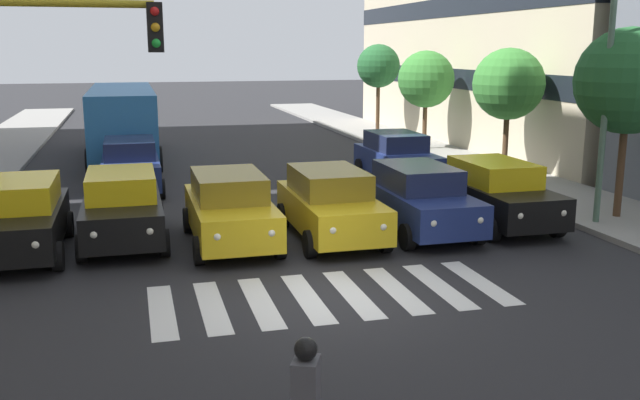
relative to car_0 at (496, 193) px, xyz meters
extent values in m
plane|color=#262628|center=(5.75, 4.19, -0.89)|extent=(180.00, 180.00, 0.00)
cube|color=black|center=(-10.77, -15.61, 2.37)|extent=(10.83, 23.44, 0.90)
cube|color=black|center=(-10.77, -15.61, 5.63)|extent=(10.83, 23.44, 0.90)
cube|color=silver|center=(2.60, 4.19, -0.88)|extent=(0.45, 2.80, 0.01)
cube|color=silver|center=(3.50, 4.19, -0.88)|extent=(0.45, 2.80, 0.01)
cube|color=silver|center=(4.40, 4.19, -0.88)|extent=(0.45, 2.80, 0.01)
cube|color=silver|center=(5.30, 4.19, -0.88)|extent=(0.45, 2.80, 0.01)
cube|color=silver|center=(6.20, 4.19, -0.88)|extent=(0.45, 2.80, 0.01)
cube|color=silver|center=(7.10, 4.19, -0.88)|extent=(0.45, 2.80, 0.01)
cube|color=silver|center=(8.00, 4.19, -0.88)|extent=(0.45, 2.80, 0.01)
cube|color=silver|center=(8.90, 4.19, -0.88)|extent=(0.45, 2.80, 0.01)
cube|color=black|center=(0.00, 0.05, -0.17)|extent=(1.80, 4.40, 0.80)
cube|color=yellow|center=(0.00, -0.15, 0.53)|extent=(1.58, 2.46, 0.60)
cylinder|color=black|center=(-0.90, 1.50, -0.57)|extent=(0.22, 0.64, 0.64)
cylinder|color=black|center=(0.90, 1.50, -0.57)|extent=(0.22, 0.64, 0.64)
cylinder|color=black|center=(-0.90, -1.40, -0.57)|extent=(0.22, 0.64, 0.64)
cylinder|color=black|center=(0.90, -1.40, -0.57)|extent=(0.22, 0.64, 0.64)
sphere|color=white|center=(-0.58, 2.20, -0.09)|extent=(0.18, 0.18, 0.18)
sphere|color=white|center=(0.58, 2.20, -0.09)|extent=(0.18, 0.18, 0.18)
cube|color=navy|center=(2.25, 0.19, -0.17)|extent=(1.80, 4.40, 0.80)
cube|color=#1D2547|center=(2.25, -0.01, 0.53)|extent=(1.58, 2.46, 0.60)
cylinder|color=black|center=(1.35, 1.64, -0.57)|extent=(0.22, 0.64, 0.64)
cylinder|color=black|center=(3.15, 1.64, -0.57)|extent=(0.22, 0.64, 0.64)
cylinder|color=black|center=(1.35, -1.26, -0.57)|extent=(0.22, 0.64, 0.64)
cylinder|color=black|center=(3.15, -1.26, -0.57)|extent=(0.22, 0.64, 0.64)
sphere|color=white|center=(1.68, 2.34, -0.09)|extent=(0.18, 0.18, 0.18)
sphere|color=white|center=(2.83, 2.34, -0.09)|extent=(0.18, 0.18, 0.18)
cube|color=gold|center=(4.60, 0.20, -0.17)|extent=(1.80, 4.40, 0.80)
cube|color=olive|center=(4.60, 0.00, 0.53)|extent=(1.58, 2.46, 0.60)
cylinder|color=black|center=(3.70, 1.65, -0.57)|extent=(0.22, 0.64, 0.64)
cylinder|color=black|center=(5.50, 1.65, -0.57)|extent=(0.22, 0.64, 0.64)
cylinder|color=black|center=(3.70, -1.25, -0.57)|extent=(0.22, 0.64, 0.64)
cylinder|color=black|center=(5.50, -1.25, -0.57)|extent=(0.22, 0.64, 0.64)
sphere|color=white|center=(4.03, 2.35, -0.09)|extent=(0.18, 0.18, 0.18)
sphere|color=white|center=(5.18, 2.35, -0.09)|extent=(0.18, 0.18, 0.18)
cube|color=gold|center=(7.07, 0.08, -0.17)|extent=(1.80, 4.40, 0.80)
cube|color=olive|center=(7.07, -0.12, 0.53)|extent=(1.58, 2.46, 0.60)
cylinder|color=black|center=(6.17, 1.54, -0.57)|extent=(0.22, 0.64, 0.64)
cylinder|color=black|center=(7.97, 1.54, -0.57)|extent=(0.22, 0.64, 0.64)
cylinder|color=black|center=(6.17, -1.37, -0.57)|extent=(0.22, 0.64, 0.64)
cylinder|color=black|center=(7.97, -1.37, -0.57)|extent=(0.22, 0.64, 0.64)
sphere|color=white|center=(6.49, 2.23, -0.09)|extent=(0.18, 0.18, 0.18)
sphere|color=white|center=(7.65, 2.23, -0.09)|extent=(0.18, 0.18, 0.18)
cube|color=black|center=(9.56, -0.74, -0.17)|extent=(1.80, 4.40, 0.80)
cube|color=yellow|center=(9.56, -0.94, 0.53)|extent=(1.58, 2.46, 0.60)
cylinder|color=black|center=(8.66, 0.71, -0.57)|extent=(0.22, 0.64, 0.64)
cylinder|color=black|center=(10.46, 0.71, -0.57)|extent=(0.22, 0.64, 0.64)
cylinder|color=black|center=(8.66, -2.19, -0.57)|extent=(0.22, 0.64, 0.64)
cylinder|color=black|center=(10.46, -2.19, -0.57)|extent=(0.22, 0.64, 0.64)
sphere|color=white|center=(8.98, 1.41, -0.09)|extent=(0.18, 0.18, 0.18)
sphere|color=white|center=(10.13, 1.41, -0.09)|extent=(0.18, 0.18, 0.18)
cube|color=black|center=(11.80, -0.24, -0.17)|extent=(1.80, 4.40, 0.80)
cube|color=yellow|center=(11.80, -0.44, 0.53)|extent=(1.58, 2.46, 0.60)
cylinder|color=black|center=(10.90, 1.21, -0.57)|extent=(0.22, 0.64, 0.64)
cylinder|color=black|center=(10.90, -1.69, -0.57)|extent=(0.22, 0.64, 0.64)
sphere|color=white|center=(11.22, 1.91, -0.09)|extent=(0.18, 0.18, 0.18)
cube|color=navy|center=(0.24, -6.61, -0.17)|extent=(1.80, 4.40, 0.80)
cube|color=#1D2547|center=(0.24, -6.81, 0.53)|extent=(1.58, 2.46, 0.60)
cylinder|color=black|center=(-0.66, -5.16, -0.57)|extent=(0.22, 0.64, 0.64)
cylinder|color=black|center=(1.14, -5.16, -0.57)|extent=(0.22, 0.64, 0.64)
cylinder|color=black|center=(-0.66, -8.06, -0.57)|extent=(0.22, 0.64, 0.64)
cylinder|color=black|center=(1.14, -8.06, -0.57)|extent=(0.22, 0.64, 0.64)
sphere|color=white|center=(-0.34, -4.46, -0.09)|extent=(0.18, 0.18, 0.18)
sphere|color=white|center=(0.81, -4.46, -0.09)|extent=(0.18, 0.18, 0.18)
cube|color=navy|center=(9.33, -7.20, -0.17)|extent=(1.80, 4.40, 0.80)
cube|color=#1D2547|center=(9.33, -7.40, 0.53)|extent=(1.58, 2.46, 0.60)
cylinder|color=black|center=(8.43, -5.75, -0.57)|extent=(0.22, 0.64, 0.64)
cylinder|color=black|center=(10.23, -5.75, -0.57)|extent=(0.22, 0.64, 0.64)
cylinder|color=black|center=(8.43, -8.65, -0.57)|extent=(0.22, 0.64, 0.64)
cylinder|color=black|center=(10.23, -8.65, -0.57)|extent=(0.22, 0.64, 0.64)
sphere|color=white|center=(8.76, -5.05, -0.09)|extent=(0.18, 0.18, 0.18)
sphere|color=white|center=(9.91, -5.05, -0.09)|extent=(0.18, 0.18, 0.18)
cube|color=#286BAD|center=(9.56, -14.44, 0.86)|extent=(2.50, 10.50, 2.50)
cube|color=black|center=(9.56, -14.44, 1.41)|extent=(2.52, 9.87, 0.80)
cylinder|color=black|center=(8.31, -10.76, -0.39)|extent=(0.28, 1.00, 1.00)
cylinder|color=black|center=(10.81, -10.76, -0.39)|extent=(0.28, 1.00, 1.00)
cylinder|color=black|center=(8.31, -17.59, -0.39)|extent=(0.28, 1.00, 1.00)
cylinder|color=black|center=(10.81, -17.59, -0.39)|extent=(0.28, 1.00, 1.00)
cube|color=#4C4C51|center=(7.55, 9.60, 0.11)|extent=(0.40, 0.44, 0.64)
sphere|color=black|center=(7.55, 9.60, 0.55)|extent=(0.26, 0.26, 0.26)
cylinder|color=#AD991E|center=(10.90, 4.90, 4.41)|extent=(4.19, 0.12, 0.12)
cube|color=black|center=(8.81, 4.90, 4.06)|extent=(0.24, 0.28, 0.76)
sphere|color=red|center=(8.81, 5.05, 4.30)|extent=(0.14, 0.14, 0.14)
sphere|color=orange|center=(8.81, 5.05, 4.06)|extent=(0.14, 0.14, 0.14)
sphere|color=green|center=(8.81, 5.05, 3.82)|extent=(0.14, 0.14, 0.14)
cylinder|color=#4C6B56|center=(-2.50, 0.87, 2.61)|extent=(0.16, 0.16, 6.70)
cylinder|color=#513823|center=(-3.44, 0.47, 0.67)|extent=(0.20, 0.20, 2.80)
sphere|color=#235B2D|center=(-3.44, 0.47, 2.91)|extent=(2.80, 2.80, 2.80)
cylinder|color=#513823|center=(-3.91, -6.48, 0.49)|extent=(0.20, 0.20, 2.46)
sphere|color=#387F33|center=(-3.91, -6.48, 2.49)|extent=(2.56, 2.56, 2.56)
cylinder|color=#513823|center=(-3.68, -13.35, 0.44)|extent=(0.20, 0.20, 2.36)
sphere|color=#387F33|center=(-3.68, -13.35, 2.39)|extent=(2.55, 2.55, 2.55)
cylinder|color=#513823|center=(-3.47, -19.13, 0.71)|extent=(0.20, 0.20, 2.90)
sphere|color=#235B2D|center=(-3.47, -19.13, 2.84)|extent=(2.26, 2.26, 2.26)
camera|label=1|loc=(9.26, 16.57, 3.75)|focal=39.82mm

